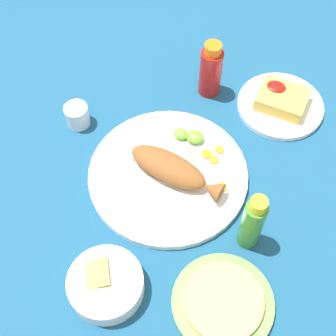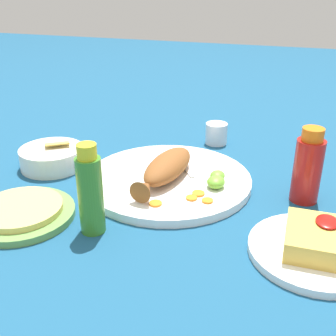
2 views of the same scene
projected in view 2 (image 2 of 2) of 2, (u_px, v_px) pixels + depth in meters
The scene contains 19 objects.
ground_plane at pixel (168, 183), 0.94m from camera, with size 4.00×4.00×0.00m, color navy.
main_plate at pixel (168, 180), 0.94m from camera, with size 0.37×0.37×0.02m, color white.
fried_fish at pixel (166, 168), 0.91m from camera, with size 0.23×0.09×0.05m.
fork_near at pixel (159, 159), 1.01m from camera, with size 0.18×0.07×0.00m.
fork_far at pixel (178, 159), 1.01m from camera, with size 0.16×0.11×0.00m.
carrot_slice_near at pixel (156, 203), 0.82m from camera, with size 0.02×0.02×0.00m, color orange.
carrot_slice_mid at pixel (192, 198), 0.84m from camera, with size 0.02×0.02×0.00m, color orange.
carrot_slice_far at pixel (207, 201), 0.83m from camera, with size 0.02×0.02×0.00m, color orange.
carrot_slice_extra at pixel (198, 193), 0.85m from camera, with size 0.03×0.03×0.00m, color orange.
lime_wedge_main at pixel (216, 182), 0.88m from camera, with size 0.04×0.04×0.02m, color #6BB233.
lime_wedge_side at pixel (217, 176), 0.91m from camera, with size 0.04×0.03×0.02m, color #6BB233.
hot_sauce_bottle_red at pixel (308, 168), 0.84m from camera, with size 0.06×0.06×0.16m.
hot_sauce_bottle_green at pixel (90, 192), 0.74m from camera, with size 0.05×0.05×0.17m.
salt_cup at pixel (216, 135), 1.15m from camera, with size 0.06×0.06×0.06m.
side_plate_fries at pixel (314, 251), 0.70m from camera, with size 0.22×0.22×0.01m, color white.
fries_pile at pixel (317, 238), 0.69m from camera, with size 0.12×0.10×0.04m.
guacamole_bowl at pixel (52, 156), 1.01m from camera, with size 0.15×0.15×0.06m.
tortilla_plate at pixel (21, 214), 0.81m from camera, with size 0.20×0.20×0.01m, color #6B9E4C.
tortilla_stack at pixel (20, 208), 0.80m from camera, with size 0.16×0.16×0.01m, color #E0C666.
Camera 2 is at (-0.80, -0.25, 0.43)m, focal length 45.00 mm.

